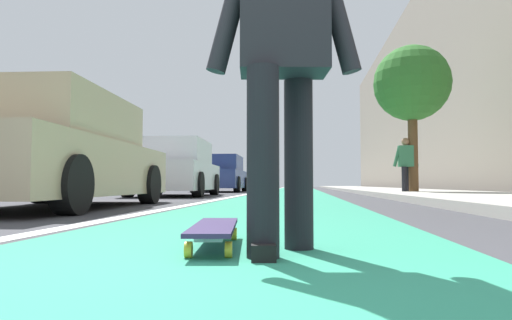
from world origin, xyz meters
The scene contains 13 objects.
ground_plane centered at (10.00, 0.00, 0.00)m, with size 80.00×80.00×0.00m, color #38383D.
bike_lane_paint centered at (24.00, 0.00, 0.00)m, with size 56.00×2.34×0.00m, color #288466.
lane_stripe_white centered at (20.00, 1.32, 0.00)m, with size 52.00×0.16×0.01m, color silver.
sidewalk_curb centered at (18.00, -3.73, 0.06)m, with size 52.00×3.20×0.12m, color #9E9B93.
building_facade centered at (22.00, -6.52, 4.85)m, with size 40.00×1.20×9.70m, color gray.
skateboard centered at (1.17, 0.07, 0.09)m, with size 0.86×0.29×0.11m.
skater_person centered at (1.02, -0.28, 0.94)m, with size 0.48×0.72×1.64m.
parked_car_near centered at (4.53, 2.89, 0.70)m, with size 4.38×2.14×1.47m.
parked_car_mid centered at (10.54, 2.97, 0.69)m, with size 4.17×2.05×1.46m.
parked_car_far centered at (17.01, 2.93, 0.70)m, with size 4.50×1.96×1.46m.
traffic_light centered at (23.43, 1.72, 2.84)m, with size 0.33×0.28×4.09m.
street_tree_mid centered at (11.26, -3.33, 3.00)m, with size 2.03×2.03×4.04m.
pedestrian_distant centered at (11.24, -3.13, 0.89)m, with size 0.43×0.68×1.55m.
Camera 1 is at (-1.01, -0.36, 0.31)m, focal length 31.39 mm.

